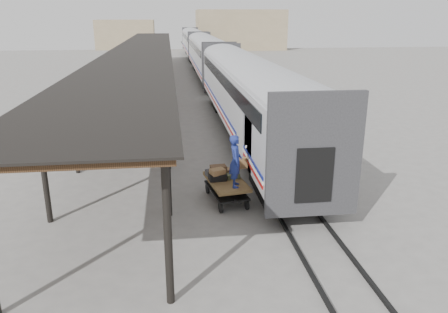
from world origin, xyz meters
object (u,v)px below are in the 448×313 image
luggage_tug (159,97)px  pedestrian (162,111)px  baggage_cart (226,185)px  porter (236,161)px

luggage_tug → pedestrian: 6.17m
baggage_cart → luggage_tug: (-2.84, 19.40, 0.04)m
baggage_cart → luggage_tug: size_ratio=1.43×
baggage_cart → porter: porter is taller
baggage_cart → pedestrian: bearing=91.4°
baggage_cart → porter: 1.37m
luggage_tug → porter: size_ratio=0.93×
baggage_cart → pedestrian: pedestrian is taller
baggage_cart → luggage_tug: bearing=88.9°
luggage_tug → porter: bearing=-75.6°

